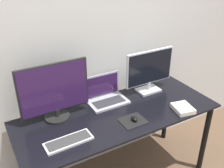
# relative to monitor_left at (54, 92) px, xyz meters

# --- Properties ---
(wall_back) EXTENTS (7.00, 0.05, 2.50)m
(wall_back) POSITION_rel_monitor_left_xyz_m (0.47, 0.21, 0.23)
(wall_back) COLOR silver
(wall_back) RESTS_ON ground_plane
(desk) EXTENTS (1.73, 0.68, 0.78)m
(desk) POSITION_rel_monitor_left_xyz_m (0.47, -0.19, -0.36)
(desk) COLOR black
(desk) RESTS_ON ground_plane
(monitor_left) EXTENTS (0.56, 0.21, 0.48)m
(monitor_left) POSITION_rel_monitor_left_xyz_m (0.00, 0.00, 0.00)
(monitor_left) COLOR black
(monitor_left) RESTS_ON desk
(monitor_right) EXTENTS (0.50, 0.15, 0.42)m
(monitor_right) POSITION_rel_monitor_left_xyz_m (0.92, 0.00, -0.02)
(monitor_right) COLOR silver
(monitor_right) RESTS_ON desk
(laptop) EXTENTS (0.35, 0.23, 0.24)m
(laptop) POSITION_rel_monitor_left_xyz_m (0.48, 0.04, -0.18)
(laptop) COLOR #ADADB2
(laptop) RESTS_ON desk
(keyboard) EXTENTS (0.35, 0.14, 0.02)m
(keyboard) POSITION_rel_monitor_left_xyz_m (-0.03, -0.34, -0.23)
(keyboard) COLOR silver
(keyboard) RESTS_ON desk
(mousepad) EXTENTS (0.20, 0.17, 0.00)m
(mousepad) POSITION_rel_monitor_left_xyz_m (0.51, -0.35, -0.24)
(mousepad) COLOR black
(mousepad) RESTS_ON desk
(mouse) EXTENTS (0.04, 0.07, 0.03)m
(mouse) POSITION_rel_monitor_left_xyz_m (0.52, -0.35, -0.22)
(mouse) COLOR black
(mouse) RESTS_ON mousepad
(book) EXTENTS (0.18, 0.21, 0.04)m
(book) POSITION_rel_monitor_left_xyz_m (0.98, -0.43, -0.22)
(book) COLOR silver
(book) RESTS_ON desk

